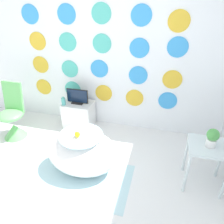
% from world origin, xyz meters
% --- Properties ---
extents(ground_plane, '(12.00, 12.00, 0.00)m').
position_xyz_m(ground_plane, '(0.00, 0.00, 0.00)').
color(ground_plane, white).
extents(wall_back_dotted, '(4.80, 0.05, 2.60)m').
position_xyz_m(wall_back_dotted, '(0.00, 1.89, 1.30)').
color(wall_back_dotted, white).
rests_on(wall_back_dotted, ground_plane).
extents(rug, '(1.35, 0.75, 0.01)m').
position_xyz_m(rug, '(0.06, 0.56, 0.00)').
color(rug, silver).
rests_on(rug, ground_plane).
extents(bathtub, '(0.89, 0.64, 0.56)m').
position_xyz_m(bathtub, '(0.09, 0.72, 0.28)').
color(bathtub, white).
rests_on(bathtub, ground_plane).
extents(rubber_duck, '(0.07, 0.07, 0.08)m').
position_xyz_m(rubber_duck, '(0.07, 0.66, 0.60)').
color(rubber_duck, yellow).
rests_on(rubber_duck, bathtub).
extents(chair, '(0.37, 0.37, 0.86)m').
position_xyz_m(chair, '(-1.21, 1.14, 0.26)').
color(chair, '#66C166').
rests_on(chair, ground_plane).
extents(tv_cabinet, '(0.48, 0.35, 0.43)m').
position_xyz_m(tv_cabinet, '(-0.35, 1.67, 0.22)').
color(tv_cabinet, silver).
rests_on(tv_cabinet, ground_plane).
extents(tv, '(0.35, 0.12, 0.24)m').
position_xyz_m(tv, '(-0.35, 1.67, 0.54)').
color(tv, black).
rests_on(tv, tv_cabinet).
extents(vase, '(0.06, 0.06, 0.14)m').
position_xyz_m(vase, '(-0.54, 1.55, 0.49)').
color(vase, '#51B2AD').
rests_on(vase, tv_cabinet).
extents(side_table, '(0.45, 0.40, 0.57)m').
position_xyz_m(side_table, '(1.53, 0.85, 0.46)').
color(side_table, silver).
rests_on(side_table, ground_plane).
extents(potted_plant_left, '(0.13, 0.13, 0.21)m').
position_xyz_m(potted_plant_left, '(1.53, 0.85, 0.68)').
color(potted_plant_left, white).
rests_on(potted_plant_left, side_table).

